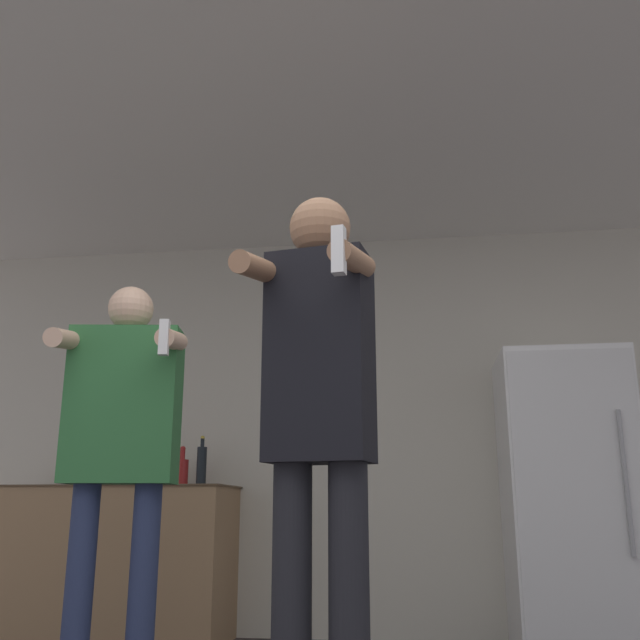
{
  "coord_description": "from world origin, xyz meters",
  "views": [
    {
      "loc": [
        0.32,
        -1.45,
        0.76
      ],
      "look_at": [
        0.01,
        0.76,
        1.35
      ],
      "focal_mm": 40.0,
      "sensor_mm": 36.0,
      "label": 1
    }
  ],
  "objects": [
    {
      "name": "ceiling_slab",
      "position": [
        0.0,
        1.58,
        2.57
      ],
      "size": [
        7.0,
        3.68,
        0.05
      ],
      "color": "silver",
      "rests_on": "wall_back"
    },
    {
      "name": "wall_back",
      "position": [
        0.0,
        3.19,
        1.27
      ],
      "size": [
        7.0,
        0.06,
        2.55
      ],
      "color": "beige",
      "rests_on": "ground_plane"
    },
    {
      "name": "counter",
      "position": [
        -1.53,
        2.87,
        0.45
      ],
      "size": [
        1.4,
        0.6,
        0.9
      ],
      "color": "#997551",
      "rests_on": "ground_plane"
    },
    {
      "name": "bottle_dark_rum",
      "position": [
        -1.04,
        2.93,
        1.03
      ],
      "size": [
        0.06,
        0.06,
        0.31
      ],
      "color": "black",
      "rests_on": "counter"
    },
    {
      "name": "refrigerator",
      "position": [
        1.13,
        2.82,
        0.82
      ],
      "size": [
        0.69,
        0.7,
        1.64
      ],
      "color": "white",
      "rests_on": "ground_plane"
    },
    {
      "name": "bottle_brown_liquor",
      "position": [
        -1.93,
        2.93,
        1.0
      ],
      "size": [
        0.06,
        0.06,
        0.26
      ],
      "color": "silver",
      "rests_on": "counter"
    },
    {
      "name": "bottle_tall_gin",
      "position": [
        -1.17,
        2.93,
        1.0
      ],
      "size": [
        0.08,
        0.08,
        0.24
      ],
      "color": "maroon",
      "rests_on": "counter"
    },
    {
      "name": "person_woman_foreground",
      "position": [
        0.01,
        0.75,
        1.04
      ],
      "size": [
        0.42,
        0.48,
        1.77
      ],
      "color": "black",
      "rests_on": "ground_plane"
    },
    {
      "name": "bottle_amber_bourbon",
      "position": [
        -1.47,
        2.93,
        1.02
      ],
      "size": [
        0.09,
        0.09,
        0.29
      ],
      "color": "black",
      "rests_on": "counter"
    },
    {
      "name": "person_man_side",
      "position": [
        -0.91,
        1.38,
        1.05
      ],
      "size": [
        0.55,
        0.47,
        1.7
      ],
      "color": "navy",
      "rests_on": "ground_plane"
    }
  ]
}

